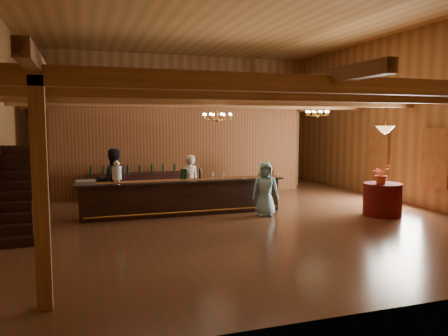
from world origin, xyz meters
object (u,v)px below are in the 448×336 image
object	(u,v)px
tasting_bar	(183,197)
chandelier_right	(317,113)
floor_plant	(262,178)
beverage_dispenser	(117,172)
staff_second	(113,182)
chandelier_left	(217,116)
bartender	(189,182)
raffle_drum	(268,171)
round_table	(382,199)
pendant_lamp	(385,129)
backbar_shelf	(134,186)
guest	(265,189)

from	to	relation	value
tasting_bar	chandelier_right	bearing A→B (deg)	19.80
tasting_bar	floor_plant	distance (m)	3.95
beverage_dispenser	staff_second	world-z (taller)	staff_second
chandelier_left	chandelier_right	bearing A→B (deg)	28.79
tasting_bar	staff_second	bearing A→B (deg)	161.08
chandelier_left	bartender	xyz separation A→B (m)	(-0.47, 1.36, -1.94)
raffle_drum	bartender	size ratio (longest dim) A/B	0.21
tasting_bar	floor_plant	bearing A→B (deg)	33.15
round_table	floor_plant	xyz separation A→B (m)	(-1.96, 4.02, 0.18)
beverage_dispenser	staff_second	xyz separation A→B (m)	(-0.07, 0.59, -0.33)
pendant_lamp	bartender	size ratio (longest dim) A/B	0.55
raffle_drum	round_table	distance (m)	3.32
chandelier_left	chandelier_right	size ratio (longest dim) A/B	1.00
tasting_bar	beverage_dispenser	xyz separation A→B (m)	(-1.80, 0.05, 0.77)
backbar_shelf	round_table	world-z (taller)	round_table
tasting_bar	round_table	distance (m)	5.59
beverage_dispenser	backbar_shelf	size ratio (longest dim) A/B	0.19
staff_second	beverage_dispenser	bearing A→B (deg)	91.72
chandelier_right	guest	world-z (taller)	chandelier_right
chandelier_left	staff_second	xyz separation A→B (m)	(-2.72, 1.20, -1.82)
chandelier_left	floor_plant	xyz separation A→B (m)	(2.46, 2.71, -2.12)
round_table	tasting_bar	bearing A→B (deg)	160.51
staff_second	guest	bearing A→B (deg)	154.26
tasting_bar	backbar_shelf	world-z (taller)	tasting_bar
raffle_drum	chandelier_right	bearing A→B (deg)	35.48
raffle_drum	staff_second	world-z (taller)	staff_second
tasting_bar	bartender	size ratio (longest dim) A/B	3.61
staff_second	backbar_shelf	bearing A→B (deg)	-115.01
backbar_shelf	guest	distance (m)	4.96
guest	raffle_drum	bearing A→B (deg)	80.26
tasting_bar	floor_plant	size ratio (longest dim) A/B	4.62
beverage_dispenser	guest	xyz separation A→B (m)	(3.94, -0.96, -0.52)
beverage_dispenser	backbar_shelf	xyz separation A→B (m)	(0.77, 2.85, -0.82)
chandelier_right	guest	size ratio (longest dim) A/B	0.54
guest	floor_plant	bearing A→B (deg)	87.03
backbar_shelf	chandelier_left	bearing A→B (deg)	-61.82
beverage_dispenser	floor_plant	bearing A→B (deg)	22.32
tasting_bar	chandelier_left	bearing A→B (deg)	-33.15
beverage_dispenser	chandelier_right	size ratio (longest dim) A/B	0.75
floor_plant	guest	bearing A→B (deg)	-111.06
beverage_dispenser	floor_plant	xyz separation A→B (m)	(5.12, 2.10, -0.63)
chandelier_left	tasting_bar	bearing A→B (deg)	146.71
pendant_lamp	floor_plant	bearing A→B (deg)	116.00
chandelier_left	guest	xyz separation A→B (m)	(1.29, -0.35, -2.01)
round_table	raffle_drum	bearing A→B (deg)	145.97
guest	bartender	bearing A→B (deg)	153.78
beverage_dispenser	round_table	xyz separation A→B (m)	(7.08, -1.92, -0.81)
floor_plant	pendant_lamp	bearing A→B (deg)	-64.00
raffle_drum	chandelier_left	bearing A→B (deg)	-163.75
raffle_drum	bartender	world-z (taller)	bartender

